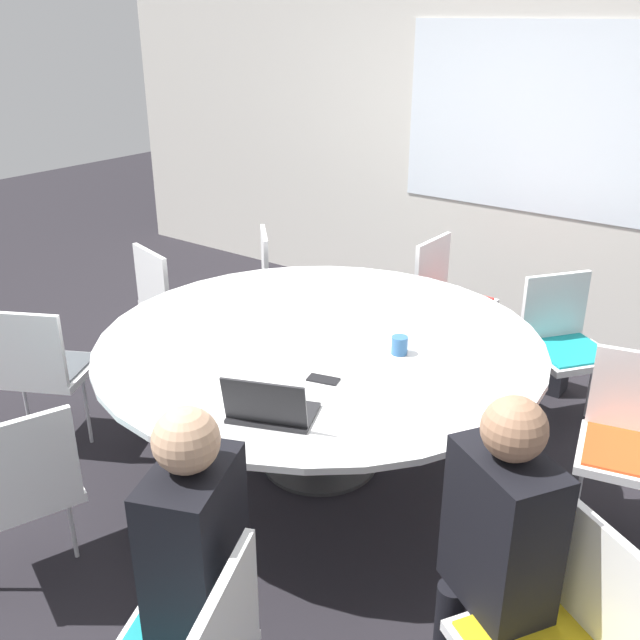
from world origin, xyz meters
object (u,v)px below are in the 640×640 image
Objects in this scene: chair_4 at (448,292)px; coffee_cup at (400,345)px; chair_5 at (284,279)px; chair_7 at (42,364)px; person_1 at (496,539)px; chair_8 at (19,482)px; person_0 at (191,550)px; cell_phone at (323,379)px; chair_3 at (564,338)px; laptop at (270,409)px; handbag at (538,366)px; chair_1 at (559,633)px; chair_6 at (172,297)px; chair_2 at (633,435)px.

chair_4 is 1.50m from coffee_cup.
chair_5 is (-1.04, -0.47, 0.00)m from chair_4.
person_1 is at bearing -29.54° from chair_7.
person_0 reaches higher than chair_8.
chair_7 reaches higher than cell_phone.
chair_3 is at bearing -6.03° from chair_8.
laptop reaches higher than handbag.
chair_1 is at bearing -55.25° from chair_8.
cell_phone is (0.71, 1.08, 0.23)m from chair_8.
chair_4 is 9.77× the size of coffee_cup.
chair_1 is 0.71× the size of person_0.
chair_7 is at bearing 71.37° from chair_8.
chair_8 is (-0.39, -2.92, 0.00)m from chair_4.
chair_1 is 2.06m from chair_8.
cell_phone is 2.00m from handbag.
laptop is at bearing -27.50° from chair_7.
laptop is (1.76, -1.06, 0.28)m from chair_6.
chair_7 is at bearing -65.87° from chair_6.
cell_phone is (1.56, 0.41, 0.23)m from chair_7.
chair_1 is 2.86m from chair_4.
chair_6 is (-0.37, -0.71, 0.00)m from chair_5.
handbag is (0.31, 2.27, -0.65)m from laptop.
person_0 is (-0.26, -2.67, 0.19)m from chair_3.
chair_2 is at bearing -156.96° from laptop.
chair_1 is at bearing -6.77° from chair_6.
chair_8 is 1.85m from person_1.
chair_5 is at bearing 34.30° from chair_8.
chair_2 and chair_8 have the same top height.
chair_2 is 0.71× the size of person_1.
chair_7 is (0.17, -1.08, 0.00)m from chair_6.
chair_5 is 0.80m from chair_6.
chair_5 is at bearing -64.94° from chair_4.
laptop reaches higher than chair_6.
coffee_cup is at bearing 13.84° from chair_5.
person_1 is at bearing -51.54° from chair_8.
person_1 is 13.74× the size of coffee_cup.
person_0 is at bearing -10.04° from chair_5.
chair_2 and chair_6 have the same top height.
coffee_cup is 0.45m from cell_phone.
laptop is at bearing 21.71° from chair_3.
chair_2 is 2.04m from person_0.
chair_1 is 3.26m from chair_5.
chair_1 is 1.00× the size of chair_7.
laptop reaches higher than chair_5.
chair_3 and chair_4 have the same top height.
laptop is at bearing -96.98° from coffee_cup.
chair_5 is 3.03m from person_1.
chair_6 is 5.61× the size of cell_phone.
chair_5 is at bearing 77.06° from chair_6.
chair_3 is at bearing 70.47° from cell_phone.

